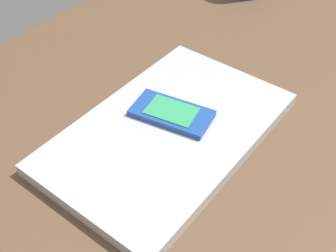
{
  "coord_description": "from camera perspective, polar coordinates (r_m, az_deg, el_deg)",
  "views": [
    {
      "loc": [
        -36.03,
        -22.4,
        44.11
      ],
      "look_at": [
        -3.44,
        2.93,
        5.0
      ],
      "focal_mm": 45.92,
      "sensor_mm": 36.0,
      "label": 1
    }
  ],
  "objects": [
    {
      "name": "desk_surface",
      "position": [
        0.6,
        4.22,
        -1.82
      ],
      "size": [
        120.0,
        80.0,
        3.0
      ],
      "primitive_type": "cube",
      "color": "brown",
      "rests_on": "ground"
    },
    {
      "name": "laptop_closed",
      "position": [
        0.58,
        -0.0,
        -0.79
      ],
      "size": [
        33.6,
        21.19,
        1.8
      ],
      "primitive_type": "cube",
      "rotation": [
        0.0,
        0.0,
        -0.0
      ],
      "color": "#B7BABC",
      "rests_on": "desk_surface"
    },
    {
      "name": "cell_phone_on_laptop",
      "position": [
        0.58,
        0.49,
        1.74
      ],
      "size": [
        7.58,
        11.77,
        0.96
      ],
      "color": "#1E479E",
      "rests_on": "laptop_closed"
    }
  ]
}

